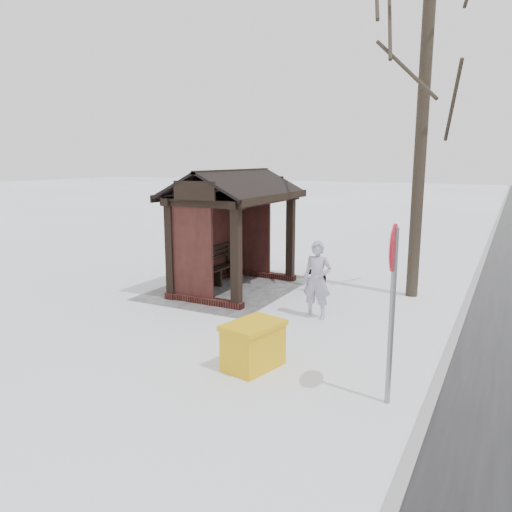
{
  "coord_description": "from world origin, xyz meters",
  "views": [
    {
      "loc": [
        10.93,
        6.31,
        3.36
      ],
      "look_at": [
        0.36,
        0.8,
        1.02
      ],
      "focal_mm": 35.0,
      "sensor_mm": 36.0,
      "label": 1
    }
  ],
  "objects_px": {
    "grit_bin": "(253,345)",
    "road_sign": "(393,277)",
    "bus_shelter": "(229,206)",
    "dog": "(317,278)",
    "tree_near": "(428,32)",
    "pedestrian": "(317,280)"
  },
  "relations": [
    {
      "from": "bus_shelter",
      "to": "grit_bin",
      "type": "distance_m",
      "value": 5.37
    },
    {
      "from": "bus_shelter",
      "to": "pedestrian",
      "type": "bearing_deg",
      "value": 66.59
    },
    {
      "from": "bus_shelter",
      "to": "tree_near",
      "type": "distance_m",
      "value": 6.1
    },
    {
      "from": "bus_shelter",
      "to": "road_sign",
      "type": "bearing_deg",
      "value": 49.49
    },
    {
      "from": "dog",
      "to": "road_sign",
      "type": "distance_m",
      "value": 6.32
    },
    {
      "from": "road_sign",
      "to": "dog",
      "type": "bearing_deg",
      "value": -155.25
    },
    {
      "from": "bus_shelter",
      "to": "dog",
      "type": "height_order",
      "value": "bus_shelter"
    },
    {
      "from": "grit_bin",
      "to": "road_sign",
      "type": "xyz_separation_m",
      "value": [
        0.19,
        2.2,
        1.42
      ]
    },
    {
      "from": "bus_shelter",
      "to": "grit_bin",
      "type": "bearing_deg",
      "value": 34.79
    },
    {
      "from": "tree_near",
      "to": "pedestrian",
      "type": "xyz_separation_m",
      "value": [
        2.75,
        -1.48,
        -5.32
      ]
    },
    {
      "from": "bus_shelter",
      "to": "grit_bin",
      "type": "xyz_separation_m",
      "value": [
        4.16,
        2.89,
        -1.78
      ]
    },
    {
      "from": "bus_shelter",
      "to": "tree_near",
      "type": "height_order",
      "value": "tree_near"
    },
    {
      "from": "bus_shelter",
      "to": "tree_near",
      "type": "xyz_separation_m",
      "value": [
        -1.5,
        4.36,
        3.99
      ]
    },
    {
      "from": "tree_near",
      "to": "grit_bin",
      "type": "height_order",
      "value": "tree_near"
    },
    {
      "from": "pedestrian",
      "to": "road_sign",
      "type": "height_order",
      "value": "road_sign"
    },
    {
      "from": "dog",
      "to": "grit_bin",
      "type": "relative_size",
      "value": 0.64
    },
    {
      "from": "grit_bin",
      "to": "dog",
      "type": "bearing_deg",
      "value": -158.23
    },
    {
      "from": "road_sign",
      "to": "grit_bin",
      "type": "bearing_deg",
      "value": -100.0
    },
    {
      "from": "grit_bin",
      "to": "tree_near",
      "type": "bearing_deg",
      "value": 177.94
    },
    {
      "from": "bus_shelter",
      "to": "road_sign",
      "type": "distance_m",
      "value": 6.71
    },
    {
      "from": "grit_bin",
      "to": "road_sign",
      "type": "relative_size",
      "value": 0.44
    },
    {
      "from": "tree_near",
      "to": "pedestrian",
      "type": "height_order",
      "value": "tree_near"
    }
  ]
}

